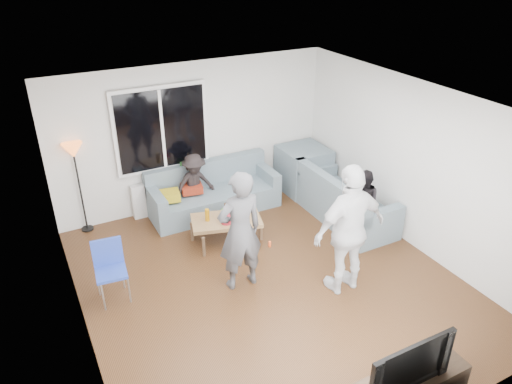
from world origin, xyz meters
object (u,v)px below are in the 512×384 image
sofa_right_section (345,197)px  floor_lamp (80,189)px  sofa_back_section (214,189)px  coffee_table (227,230)px  player_left (240,231)px  player_right (350,230)px  side_chair (111,273)px  television (404,361)px  spectator_right (363,202)px  spectator_back (195,185)px

sofa_right_section → floor_lamp: (-4.07, 1.71, 0.36)m
sofa_back_section → coffee_table: 1.05m
player_left → player_right: player_right is taller
coffee_table → floor_lamp: 2.47m
side_chair → sofa_back_section: bearing=42.8°
sofa_back_section → coffee_table: (-0.22, -1.00, -0.22)m
coffee_table → player_left: player_left is taller
coffee_table → television: television is taller
floor_lamp → player_right: (2.93, -3.25, 0.16)m
floor_lamp → spectator_right: bearing=-28.2°
sofa_back_section → sofa_right_section: bearing=-35.0°
sofa_back_section → player_right: 3.01m
floor_lamp → spectator_right: (4.07, -2.18, -0.23)m
player_left → sofa_right_section: bearing=-161.4°
sofa_back_section → spectator_right: bearing=-43.5°
player_left → spectator_back: size_ratio=1.54×
sofa_back_section → floor_lamp: (-2.18, 0.39, 0.36)m
spectator_back → floor_lamp: bearing=161.4°
floor_lamp → spectator_back: (1.84, -0.36, -0.21)m
floor_lamp → player_left: 3.02m
side_chair → player_left: bearing=-10.7°
coffee_table → spectator_back: spectator_back is taller
player_right → spectator_back: (-1.09, 2.89, -0.37)m
side_chair → spectator_back: spectator_back is taller
floor_lamp → spectator_back: floor_lamp is taller
player_right → spectator_back: bearing=-70.5°
floor_lamp → television: (2.16, -5.16, -0.05)m
sofa_back_section → spectator_right: size_ratio=2.09×
coffee_table → player_left: 1.35m
side_chair → television: size_ratio=0.86×
side_chair → television: bearing=-49.4°
spectator_right → television: bearing=-26.1°
sofa_back_section → player_left: 2.24m
spectator_back → television: (0.32, -4.80, 0.16)m
spectator_right → floor_lamp: bearing=-111.6°
sofa_right_section → player_right: 1.99m
side_chair → spectator_right: bearing=3.8°
player_right → spectator_right: bearing=-138.0°
sofa_back_section → television: 4.78m
sofa_right_section → side_chair: bearing=94.2°
side_chair → player_left: player_left is taller
floor_lamp → television: 5.59m
spectator_right → television: spectator_right is taller
coffee_table → sofa_back_section: bearing=77.7°
coffee_table → floor_lamp: bearing=144.7°
spectator_back → side_chair: bearing=-145.6°
side_chair → floor_lamp: (0.00, 2.01, 0.35)m
sofa_right_section → spectator_back: (-2.23, 1.35, 0.15)m
spectator_right → player_right: bearing=-40.2°
player_right → television: 2.07m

